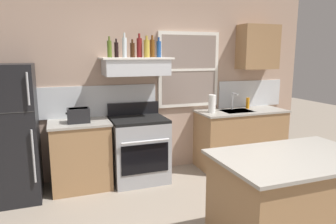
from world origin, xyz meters
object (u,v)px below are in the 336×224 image
toaster (78,115)px  stove_range (139,149)px  bottle_brown_stout (132,50)px  bottle_amber_wine (152,48)px  kitchen_island (292,203)px  paper_towel_roll (212,104)px  dish_soap_bottle (248,103)px  bottle_champagne_gold_foil (147,48)px  bottle_olive_oil_square (109,49)px  refrigerator (7,134)px  bottle_red_label_wine (139,47)px  bottle_balsamic_dark (116,50)px  bottle_blue_liqueur (159,49)px  bottle_clear_tall (125,47)px

toaster → stove_range: bearing=0.9°
bottle_brown_stout → bottle_amber_wine: bearing=14.3°
toaster → kitchen_island: size_ratio=0.21×
paper_towel_roll → dish_soap_bottle: bearing=8.0°
bottle_champagne_gold_foil → dish_soap_bottle: bearing=2.7°
bottle_olive_oil_square → bottle_champagne_gold_foil: bottle_champagne_gold_foil is taller
stove_range → paper_towel_roll: size_ratio=4.04×
bottle_champagne_gold_foil → kitchen_island: bottle_champagne_gold_foil is taller
refrigerator → bottle_red_label_wine: (1.71, 0.13, 1.04)m
refrigerator → bottle_balsamic_dark: bearing=6.4°
dish_soap_bottle → kitchen_island: bearing=-114.3°
bottle_olive_oil_square → bottle_blue_liqueur: bearing=4.8°
bottle_clear_tall → bottle_blue_liqueur: bearing=4.8°
stove_range → bottle_champagne_gold_foil: size_ratio=3.73×
bottle_clear_tall → bottle_brown_stout: size_ratio=1.36×
toaster → bottle_champagne_gold_foil: (0.95, 0.07, 0.86)m
toaster → bottle_red_label_wine: size_ratio=0.92×
bottle_champagne_gold_foil → bottle_amber_wine: (0.11, 0.10, 0.01)m
refrigerator → dish_soap_bottle: 3.54m
bottle_champagne_gold_foil → bottle_blue_liqueur: size_ratio=1.05×
bottle_olive_oil_square → bottle_amber_wine: (0.61, 0.06, 0.01)m
bottle_clear_tall → bottle_amber_wine: bottle_clear_tall is taller
bottle_red_label_wine → dish_soap_bottle: 2.02m
refrigerator → bottle_blue_liqueur: bearing=5.1°
bottle_olive_oil_square → bottle_clear_tall: (0.21, 0.02, 0.02)m
bottle_blue_liqueur → bottle_champagne_gold_foil: bearing=-154.4°
bottle_clear_tall → dish_soap_bottle: (2.03, 0.02, -0.88)m
stove_range → kitchen_island: bearing=-66.6°
bottle_amber_wine → paper_towel_roll: 1.24m
bottle_clear_tall → dish_soap_bottle: size_ratio=1.82×
bottle_balsamic_dark → bottle_clear_tall: bearing=-10.2°
bottle_blue_liqueur → paper_towel_roll: 1.16m
bottle_blue_liqueur → dish_soap_bottle: bearing=-0.7°
bottle_blue_liqueur → bottle_red_label_wine: bearing=-170.2°
bottle_clear_tall → paper_towel_roll: (1.32, -0.08, -0.84)m
toaster → bottle_champagne_gold_foil: bearing=4.1°
bottle_champagne_gold_foil → bottle_red_label_wine: bearing=152.2°
stove_range → paper_towel_roll: (1.17, 0.04, 0.58)m
bottle_olive_oil_square → bottle_brown_stout: bearing=-3.9°
bottle_olive_oil_square → bottle_clear_tall: bottle_clear_tall is taller
toaster → paper_towel_roll: bearing=1.5°
paper_towel_roll → kitchen_island: size_ratio=0.19×
stove_range → bottle_amber_wine: (0.26, 0.15, 1.41)m
bottle_red_label_wine → kitchen_island: bearing=-69.0°
kitchen_island → bottle_brown_stout: bearing=113.7°
toaster → bottle_olive_oil_square: size_ratio=1.08×
bottle_clear_tall → bottle_olive_oil_square: bearing=-175.2°
bottle_champagne_gold_foil → kitchen_island: size_ratio=0.21×
refrigerator → paper_towel_roll: refrigerator is taller
bottle_balsamic_dark → paper_towel_roll: (1.43, -0.10, -0.80)m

